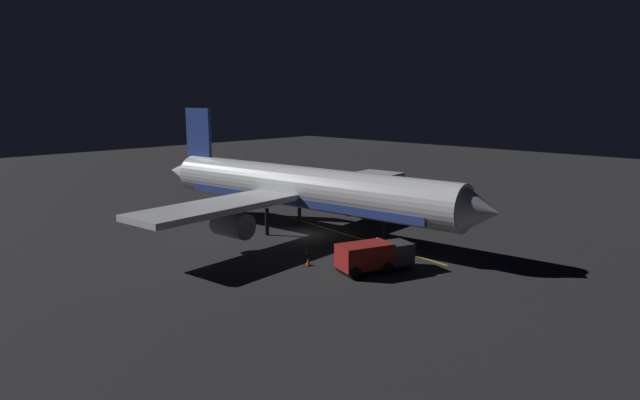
% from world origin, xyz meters
% --- Properties ---
extents(ground_plane, '(180.00, 180.00, 0.20)m').
position_xyz_m(ground_plane, '(0.00, 0.00, -0.10)').
color(ground_plane, '#29292A').
extents(apron_guide_stripe, '(3.59, 21.23, 0.01)m').
position_xyz_m(apron_guide_stripe, '(-2.49, 4.00, 0.00)').
color(apron_guide_stripe, gold).
rests_on(apron_guide_stripe, ground_plane).
extents(airliner, '(33.25, 37.91, 11.30)m').
position_xyz_m(airliner, '(0.06, -0.60, 4.20)').
color(airliner, white).
rests_on(airliner, ground_plane).
extents(baggage_truck, '(5.99, 3.84, 2.16)m').
position_xyz_m(baggage_truck, '(4.31, 11.48, 1.14)').
color(baggage_truck, maroon).
rests_on(baggage_truck, ground_plane).
extents(catering_truck, '(6.33, 5.30, 2.61)m').
position_xyz_m(catering_truck, '(-11.77, -1.82, 1.33)').
color(catering_truck, gold).
rests_on(catering_truck, ground_plane).
extents(ground_crew_worker, '(0.40, 0.40, 1.74)m').
position_xyz_m(ground_crew_worker, '(1.49, 9.69, 0.89)').
color(ground_crew_worker, black).
rests_on(ground_crew_worker, ground_plane).
extents(traffic_cone_near_left, '(0.50, 0.50, 0.55)m').
position_xyz_m(traffic_cone_near_left, '(4.60, 4.91, 0.25)').
color(traffic_cone_near_left, '#EA590F').
rests_on(traffic_cone_near_left, ground_plane).
extents(traffic_cone_near_right, '(0.50, 0.50, 0.55)m').
position_xyz_m(traffic_cone_near_right, '(6.49, 7.06, 0.25)').
color(traffic_cone_near_right, '#EA590F').
rests_on(traffic_cone_near_right, ground_plane).
extents(traffic_cone_under_wing, '(0.50, 0.50, 0.55)m').
position_xyz_m(traffic_cone_under_wing, '(-3.35, 9.96, 0.25)').
color(traffic_cone_under_wing, '#EA590F').
rests_on(traffic_cone_under_wing, ground_plane).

